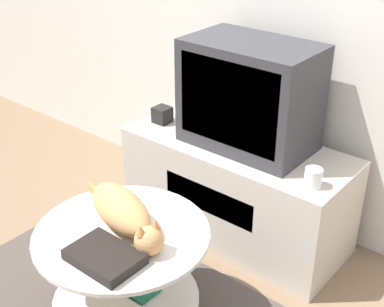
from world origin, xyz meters
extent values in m
cube|color=beige|center=(-0.12, 0.89, 0.27)|extent=(1.19, 0.50, 0.53)
cube|color=#B7AD9E|center=(-0.12, 0.65, 0.32)|extent=(0.53, 0.01, 0.15)
cube|color=#333338|center=(-0.09, 0.92, 0.79)|extent=(0.63, 0.39, 0.53)
cube|color=black|center=(-0.09, 0.74, 0.81)|extent=(0.54, 0.01, 0.41)
cube|color=black|center=(-0.59, 0.85, 0.58)|extent=(0.09, 0.09, 0.09)
cylinder|color=white|center=(0.36, 0.76, 0.58)|extent=(0.08, 0.08, 0.09)
cylinder|color=#B7B7BC|center=(-0.07, 0.02, 0.25)|extent=(0.04, 0.04, 0.47)
cylinder|color=silver|center=(-0.07, 0.02, 0.16)|extent=(0.61, 0.61, 0.01)
cylinder|color=silver|center=(-0.07, 0.02, 0.50)|extent=(0.70, 0.70, 0.02)
cube|color=beige|center=(-0.07, -0.06, 0.18)|extent=(0.24, 0.13, 0.03)
cube|color=#1E664C|center=(-0.07, 0.08, 0.18)|extent=(0.19, 0.12, 0.01)
cube|color=black|center=(0.01, -0.14, 0.53)|extent=(0.26, 0.18, 0.04)
ellipsoid|color=tan|center=(-0.11, 0.06, 0.58)|extent=(0.41, 0.27, 0.14)
sphere|color=tan|center=(0.11, 0.00, 0.56)|extent=(0.11, 0.11, 0.11)
cone|color=#B2703D|center=(0.11, 0.03, 0.62)|extent=(0.04, 0.04, 0.04)
cone|color=#B2703D|center=(0.10, -0.03, 0.62)|extent=(0.04, 0.04, 0.04)
ellipsoid|color=#B2703D|center=(-0.34, 0.13, 0.54)|extent=(0.16, 0.08, 0.05)
camera|label=1|loc=(1.22, -1.11, 1.76)|focal=50.00mm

